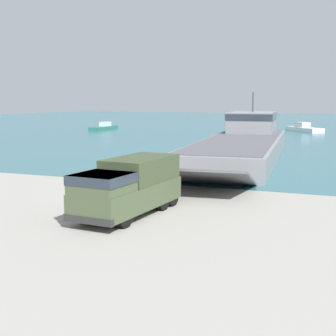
{
  "coord_description": "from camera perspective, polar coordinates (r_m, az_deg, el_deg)",
  "views": [
    {
      "loc": [
        12.88,
        -25.13,
        5.76
      ],
      "look_at": [
        2.41,
        1.24,
        1.63
      ],
      "focal_mm": 50.0,
      "sensor_mm": 36.0,
      "label": 1
    }
  ],
  "objects": [
    {
      "name": "cargo_crate",
      "position": [
        22.6,
        -9.47,
        -5.62
      ],
      "size": [
        1.04,
        1.12,
        0.75
      ],
      "primitive_type": "cube",
      "rotation": [
        0.0,
        0.0,
        0.39
      ],
      "color": "#4C4738",
      "rests_on": "ground_plane"
    },
    {
      "name": "moored_boat_b",
      "position": [
        91.57,
        -7.8,
        4.92
      ],
      "size": [
        2.27,
        8.88,
        1.55
      ],
      "rotation": [
        0.0,
        0.0,
        3.18
      ],
      "color": "#2D7060",
      "rests_on": "ground_plane"
    },
    {
      "name": "shoreline_rock_c",
      "position": [
        34.75,
        -10.38,
        -1.4
      ],
      "size": [
        0.89,
        0.89,
        0.89
      ],
      "primitive_type": "sphere",
      "color": "gray",
      "rests_on": "ground_plane"
    },
    {
      "name": "moored_boat_a",
      "position": [
        89.56,
        16.22,
        4.63
      ],
      "size": [
        7.52,
        8.16,
        1.71
      ],
      "rotation": [
        0.0,
        0.0,
        3.85
      ],
      "color": "white",
      "rests_on": "ground_plane"
    },
    {
      "name": "mooring_bollard",
      "position": [
        33.67,
        -9.64,
        -0.91
      ],
      "size": [
        0.31,
        0.31,
        0.83
      ],
      "color": "#333338",
      "rests_on": "ground_plane"
    },
    {
      "name": "landing_craft",
      "position": [
        50.39,
        9.22,
        3.35
      ],
      "size": [
        10.45,
        37.91,
        6.73
      ],
      "rotation": [
        0.0,
        0.0,
        0.1
      ],
      "color": "gray",
      "rests_on": "ground_plane"
    },
    {
      "name": "shoreline_rock_d",
      "position": [
        33.4,
        -8.01,
        -1.73
      ],
      "size": [
        1.19,
        1.19,
        1.19
      ],
      "primitive_type": "sphere",
      "color": "gray",
      "rests_on": "ground_plane"
    },
    {
      "name": "soldier_on_ramp",
      "position": [
        25.03,
        -9.45,
        -2.88
      ],
      "size": [
        0.46,
        0.49,
        1.68
      ],
      "rotation": [
        0.0,
        0.0,
        2.48
      ],
      "color": "#566042",
      "rests_on": "ground_plane"
    },
    {
      "name": "water_surface",
      "position": [
        120.28,
        15.56,
        5.24
      ],
      "size": [
        240.0,
        180.0,
        0.01
      ],
      "primitive_type": "cube",
      "color": "#336B75",
      "rests_on": "ground_plane"
    },
    {
      "name": "ground_plane",
      "position": [
        28.82,
        -5.38,
        -3.29
      ],
      "size": [
        240.0,
        240.0,
        0.0
      ],
      "primitive_type": "plane",
      "color": "#9E998E"
    },
    {
      "name": "shoreline_rock_b",
      "position": [
        33.68,
        -6.8,
        -1.63
      ],
      "size": [
        0.56,
        0.56,
        0.56
      ],
      "primitive_type": "sphere",
      "color": "gray",
      "rests_on": "ground_plane"
    },
    {
      "name": "military_truck",
      "position": [
        23.62,
        -4.8,
        -2.19
      ],
      "size": [
        3.11,
        7.33,
        2.81
      ],
      "rotation": [
        0.0,
        0.0,
        -1.65
      ],
      "color": "#475638",
      "rests_on": "ground_plane"
    }
  ]
}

